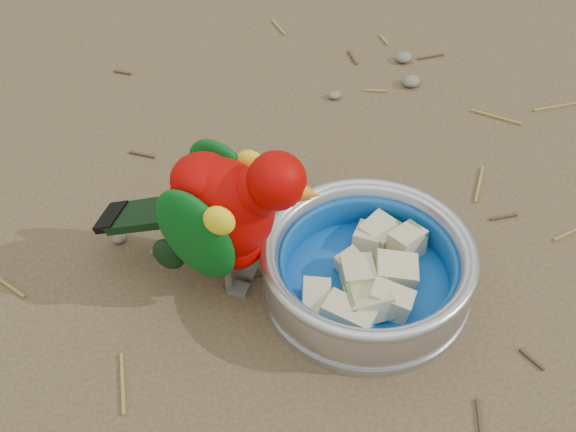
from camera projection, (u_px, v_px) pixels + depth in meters
ground at (367, 255)px, 0.83m from camera, size 60.00×60.00×0.00m
food_bowl at (366, 286)px, 0.79m from camera, size 0.20×0.20×0.02m
bowl_wall at (368, 266)px, 0.77m from camera, size 0.20×0.20×0.04m
fruit_wedges at (367, 271)px, 0.77m from camera, size 0.12×0.12×0.03m
lory_parrot at (226, 220)px, 0.75m from camera, size 0.22×0.22×0.17m
ground_debris at (332, 238)px, 0.84m from camera, size 0.90×0.80×0.01m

